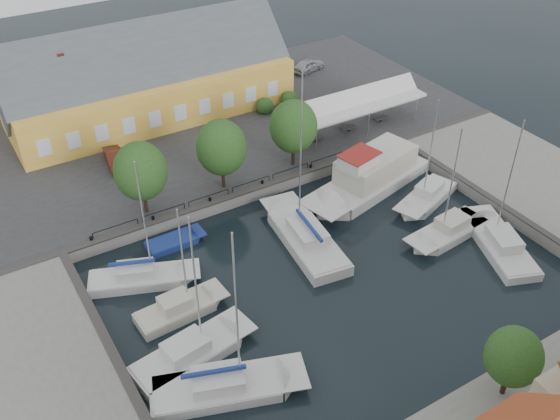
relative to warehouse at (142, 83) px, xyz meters
name	(u,v)px	position (x,y,z in m)	size (l,w,h in m)	color
ground	(322,266)	(2.60, -28.36, -4.43)	(140.00, 140.00, 0.00)	black
north_quay	(192,133)	(2.60, -5.36, -3.93)	(56.00, 26.00, 1.00)	#2D2D30
west_quay	(24,411)	(-19.40, -30.36, -3.93)	(12.00, 24.00, 1.00)	slate
east_quay	(544,189)	(24.60, -30.36, -3.93)	(12.00, 24.00, 1.00)	slate
quay_edge_fittings	(288,222)	(2.62, -23.61, -3.37)	(56.00, 24.72, 0.40)	#383533
warehouse	(142,83)	(0.00, 0.00, 0.00)	(28.56, 14.00, 9.55)	gold
tent_canopy	(358,104)	(16.60, -13.86, -0.74)	(14.00, 4.00, 2.83)	silver
quay_trees	(221,147)	(0.60, -16.36, 0.45)	(18.20, 4.20, 6.30)	black
car_silver	(308,65)	(20.25, 0.35, -2.70)	(1.72, 4.27, 1.46)	#B0B4B8
car_red	(115,159)	(-6.16, -8.21, -2.75)	(1.44, 4.12, 1.36)	#571F14
center_sailboat	(305,239)	(3.09, -25.30, -4.07)	(4.51, 10.99, 14.41)	silver
trawler	(370,178)	(12.18, -21.76, -3.41)	(13.99, 6.99, 5.00)	silver
east_boat_a	(426,199)	(15.04, -25.97, -4.17)	(7.52, 4.67, 10.38)	silver
east_boat_b	(448,233)	(13.29, -30.45, -4.17)	(7.81, 3.23, 10.49)	silver
east_boat_c	(499,246)	(15.54, -33.72, -4.17)	(5.74, 9.16, 11.27)	silver
west_boat_a	(142,280)	(-9.52, -23.05, -4.16)	(8.22, 5.04, 10.75)	silver
west_boat_b	(180,311)	(-8.42, -27.37, -4.17)	(6.61, 2.55, 9.14)	beige
west_boat_c	(191,355)	(-9.38, -31.30, -4.17)	(8.62, 3.91, 11.29)	silver
west_boat_d	(225,389)	(-8.78, -34.75, -4.16)	(9.79, 5.79, 12.55)	silver
launch_nw	(175,243)	(-5.70, -20.18, -4.34)	(4.72, 1.91, 0.88)	navy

